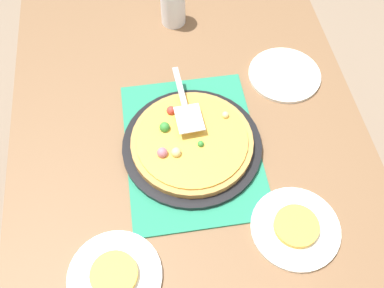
# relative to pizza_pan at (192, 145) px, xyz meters

# --- Properties ---
(ground_plane) EXTENTS (8.00, 8.00, 0.00)m
(ground_plane) POSITION_rel_pizza_pan_xyz_m (0.00, 0.00, -0.76)
(ground_plane) COLOR #84705B
(dining_table) EXTENTS (1.40, 1.00, 0.75)m
(dining_table) POSITION_rel_pizza_pan_xyz_m (0.00, 0.00, -0.12)
(dining_table) COLOR brown
(dining_table) RESTS_ON ground_plane
(placemat) EXTENTS (0.48, 0.36, 0.01)m
(placemat) POSITION_rel_pizza_pan_xyz_m (0.00, 0.00, -0.01)
(placemat) COLOR #237F5B
(placemat) RESTS_ON dining_table
(pizza_pan) EXTENTS (0.38, 0.38, 0.01)m
(pizza_pan) POSITION_rel_pizza_pan_xyz_m (0.00, 0.00, 0.00)
(pizza_pan) COLOR black
(pizza_pan) RESTS_ON placemat
(pizza) EXTENTS (0.33, 0.33, 0.05)m
(pizza) POSITION_rel_pizza_pan_xyz_m (-0.00, -0.00, 0.02)
(pizza) COLOR #B78442
(pizza) RESTS_ON pizza_pan
(plate_near_left) EXTENTS (0.22, 0.22, 0.01)m
(plate_near_left) POSITION_rel_pizza_pan_xyz_m (0.27, 0.22, -0.01)
(plate_near_left) COLOR white
(plate_near_left) RESTS_ON dining_table
(plate_far_right) EXTENTS (0.22, 0.22, 0.01)m
(plate_far_right) POSITION_rel_pizza_pan_xyz_m (0.32, -0.23, -0.01)
(plate_far_right) COLOR white
(plate_far_right) RESTS_ON dining_table
(plate_side) EXTENTS (0.22, 0.22, 0.01)m
(plate_side) POSITION_rel_pizza_pan_xyz_m (-0.22, 0.32, -0.01)
(plate_side) COLOR white
(plate_side) RESTS_ON dining_table
(served_slice_left) EXTENTS (0.11, 0.11, 0.02)m
(served_slice_left) POSITION_rel_pizza_pan_xyz_m (0.27, 0.22, 0.01)
(served_slice_left) COLOR gold
(served_slice_left) RESTS_ON plate_near_left
(served_slice_right) EXTENTS (0.11, 0.11, 0.02)m
(served_slice_right) POSITION_rel_pizza_pan_xyz_m (0.32, -0.23, 0.01)
(served_slice_right) COLOR gold
(served_slice_right) RESTS_ON plate_far_right
(cup_near) EXTENTS (0.08, 0.08, 0.12)m
(cup_near) POSITION_rel_pizza_pan_xyz_m (-0.51, 0.01, 0.05)
(cup_near) COLOR white
(cup_near) RESTS_ON dining_table
(pizza_server) EXTENTS (0.23, 0.08, 0.01)m
(pizza_server) POSITION_rel_pizza_pan_xyz_m (-0.10, -0.01, 0.06)
(pizza_server) COLOR silver
(pizza_server) RESTS_ON pizza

